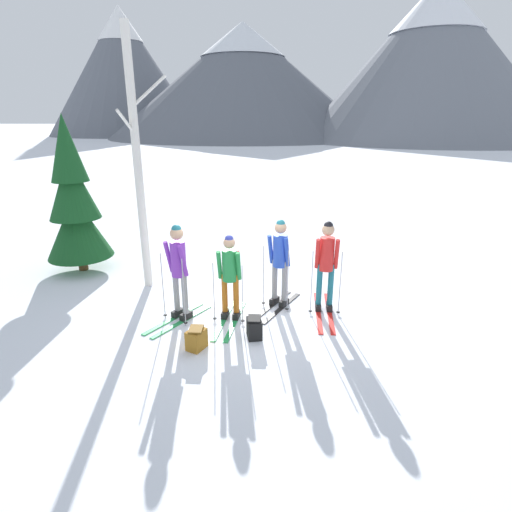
# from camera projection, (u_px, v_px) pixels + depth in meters

# --- Properties ---
(ground_plane) EXTENTS (400.00, 400.00, 0.00)m
(ground_plane) POSITION_uv_depth(u_px,v_px,m) (247.00, 310.00, 8.14)
(ground_plane) COLOR white
(skier_in_purple) EXTENTS (1.08, 1.48, 1.86)m
(skier_in_purple) POSITION_uv_depth(u_px,v_px,m) (178.00, 268.00, 7.46)
(skier_in_purple) COLOR green
(skier_in_purple) RESTS_ON ground
(skier_in_green) EXTENTS (0.61, 1.66, 1.66)m
(skier_in_green) POSITION_uv_depth(u_px,v_px,m) (230.00, 273.00, 7.52)
(skier_in_green) COLOR green
(skier_in_green) RESTS_ON ground
(skier_in_blue) EXTENTS (1.00, 1.53, 1.81)m
(skier_in_blue) POSITION_uv_depth(u_px,v_px,m) (280.00, 259.00, 8.01)
(skier_in_blue) COLOR black
(skier_in_blue) RESTS_ON ground
(skier_in_red) EXTENTS (0.61, 1.78, 1.83)m
(skier_in_red) POSITION_uv_depth(u_px,v_px,m) (326.00, 263.00, 7.79)
(skier_in_red) COLOR red
(skier_in_red) RESTS_ON ground
(pine_tree_near) EXTENTS (1.56, 1.56, 3.76)m
(pine_tree_near) POSITION_uv_depth(u_px,v_px,m) (74.00, 202.00, 9.73)
(pine_tree_near) COLOR #51381E
(pine_tree_near) RESTS_ON ground
(birch_tree_tall) EXTENTS (0.85, 0.82, 5.40)m
(birch_tree_tall) POSITION_uv_depth(u_px,v_px,m) (138.00, 164.00, 8.45)
(birch_tree_tall) COLOR silver
(birch_tree_tall) RESTS_ON ground
(backpack_on_snow_front) EXTENTS (0.36, 0.39, 0.38)m
(backpack_on_snow_front) POSITION_uv_depth(u_px,v_px,m) (196.00, 339.00, 6.73)
(backpack_on_snow_front) COLOR #99661E
(backpack_on_snow_front) RESTS_ON ground
(backpack_on_snow_beside) EXTENTS (0.30, 0.36, 0.38)m
(backpack_on_snow_beside) POSITION_uv_depth(u_px,v_px,m) (254.00, 328.00, 7.08)
(backpack_on_snow_beside) COLOR black
(backpack_on_snow_beside) RESTS_ON ground
(mountain_ridge_distant) EXTENTS (87.54, 52.84, 23.52)m
(mountain_ridge_distant) POSITION_uv_depth(u_px,v_px,m) (270.00, 72.00, 69.04)
(mountain_ridge_distant) COLOR slate
(mountain_ridge_distant) RESTS_ON ground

